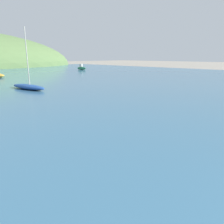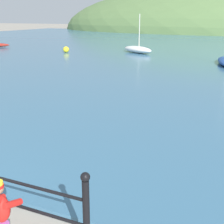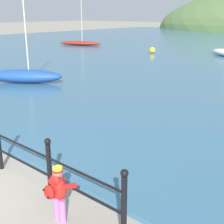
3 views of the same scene
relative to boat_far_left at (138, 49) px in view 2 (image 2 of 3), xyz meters
name	(u,v)px [view 2 (image 2 of 3)]	position (x,y,z in m)	size (l,w,h in m)	color
water	(203,46)	(3.74, 9.29, -0.33)	(80.00, 60.00, 0.10)	#386684
boat_far_left	(138,49)	(0.00, 0.00, 0.00)	(3.19, 2.43, 3.02)	silver
mooring_buoy	(66,49)	(-5.45, -2.09, -0.04)	(0.48, 0.48, 0.48)	yellow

